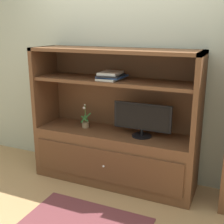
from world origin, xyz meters
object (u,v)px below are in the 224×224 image
Objects in this scene: media_console at (114,142)px; magazine_stack at (111,76)px; tv_monitor at (142,119)px; potted_plant at (85,123)px.

media_console is 5.46× the size of magazine_stack.
media_console is at bearing 177.96° from tv_monitor.
media_console is 2.92× the size of tv_monitor.
potted_plant is 0.68m from magazine_stack.
potted_plant is at bearing 179.53° from media_console.
magazine_stack is at bearing -166.80° from media_console.
tv_monitor is at bearing -0.61° from magazine_stack.
media_console reaches higher than tv_monitor.
media_console is 0.78m from magazine_stack.
tv_monitor is 2.27× the size of potted_plant.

